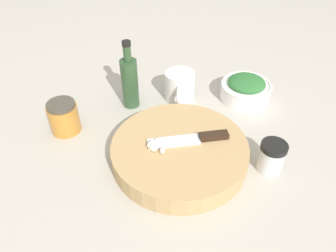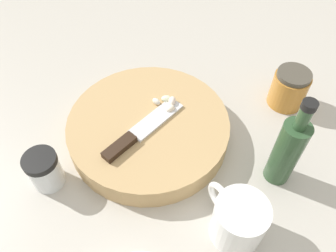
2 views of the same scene
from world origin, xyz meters
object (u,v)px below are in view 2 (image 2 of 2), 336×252
object	(u,v)px
garlic_cloves	(168,102)
spice_jar	(45,170)
cutting_board	(149,129)
coffee_mug	(238,220)
chef_knife	(139,132)
honey_jar	(289,88)
oil_bottle	(287,151)

from	to	relation	value
garlic_cloves	spice_jar	xyz separation A→B (m)	(0.24, -0.08, -0.02)
cutting_board	spice_jar	xyz separation A→B (m)	(0.19, -0.08, 0.01)
cutting_board	coffee_mug	size ratio (longest dim) A/B	2.76
cutting_board	spice_jar	bearing A→B (deg)	-22.75
chef_knife	coffee_mug	size ratio (longest dim) A/B	1.67
cutting_board	spice_jar	size ratio (longest dim) A/B	4.27
coffee_mug	honey_jar	bearing A→B (deg)	-170.07
honey_jar	spice_jar	bearing A→B (deg)	-30.26
honey_jar	chef_knife	bearing A→B (deg)	-31.03
coffee_mug	oil_bottle	world-z (taller)	oil_bottle
oil_bottle	honey_jar	bearing A→B (deg)	-160.12
garlic_cloves	coffee_mug	distance (m)	0.26
oil_bottle	cutting_board	bearing A→B (deg)	-73.93
garlic_cloves	spice_jar	size ratio (longest dim) A/B	0.72
garlic_cloves	spice_jar	bearing A→B (deg)	-18.88
chef_knife	spice_jar	world-z (taller)	spice_jar
garlic_cloves	oil_bottle	bearing A→B (deg)	93.43
oil_bottle	chef_knife	bearing A→B (deg)	-66.36
garlic_cloves	oil_bottle	distance (m)	0.24
coffee_mug	spice_jar	bearing A→B (deg)	-69.18
coffee_mug	garlic_cloves	bearing A→B (deg)	-118.60
garlic_cloves	oil_bottle	xyz separation A→B (m)	(-0.01, 0.24, 0.02)
garlic_cloves	honey_jar	xyz separation A→B (m)	(-0.20, 0.17, -0.01)
spice_jar	coffee_mug	bearing A→B (deg)	110.82
cutting_board	honey_jar	xyz separation A→B (m)	(-0.25, 0.18, 0.02)
spice_jar	coffee_mug	size ratio (longest dim) A/B	0.65
garlic_cloves	honey_jar	world-z (taller)	honey_jar
cutting_board	coffee_mug	world-z (taller)	coffee_mug
chef_knife	oil_bottle	size ratio (longest dim) A/B	0.97
spice_jar	honey_jar	bearing A→B (deg)	149.74
honey_jar	oil_bottle	distance (m)	0.20
spice_jar	cutting_board	bearing A→B (deg)	157.25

